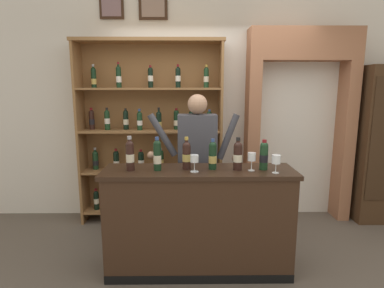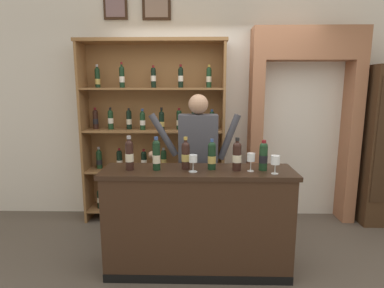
{
  "view_description": "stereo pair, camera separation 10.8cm",
  "coord_description": "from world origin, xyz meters",
  "px_view_note": "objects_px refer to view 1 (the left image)",
  "views": [
    {
      "loc": [
        -0.28,
        -2.77,
        1.74
      ],
      "look_at": [
        -0.24,
        0.25,
        1.19
      ],
      "focal_mm": 29.48,
      "sensor_mm": 36.0,
      "label": 1
    },
    {
      "loc": [
        -0.17,
        -2.77,
        1.74
      ],
      "look_at": [
        -0.24,
        0.25,
        1.19
      ],
      "focal_mm": 29.48,
      "sensor_mm": 36.0,
      "label": 2
    }
  ],
  "objects_px": {
    "wine_glass_center": "(252,158)",
    "shopkeeper": "(197,154)",
    "tasting_counter": "(199,221)",
    "tasting_bottle_bianco": "(264,155)",
    "tasting_bottle_prosecco": "(213,155)",
    "tasting_bottle_grappa": "(238,155)",
    "tasting_bottle_brunello": "(130,155)",
    "wine_glass_right": "(276,160)",
    "wine_shelf": "(151,130)",
    "tasting_bottle_riserva": "(157,155)",
    "tasting_bottle_chianti": "(187,155)",
    "wine_glass_left": "(194,160)"
  },
  "relations": [
    {
      "from": "wine_glass_left",
      "to": "tasting_bottle_brunello",
      "type": "bearing_deg",
      "value": 174.23
    },
    {
      "from": "tasting_bottle_chianti",
      "to": "shopkeeper",
      "type": "bearing_deg",
      "value": 77.2
    },
    {
      "from": "tasting_counter",
      "to": "tasting_bottle_grappa",
      "type": "relative_size",
      "value": 5.87
    },
    {
      "from": "tasting_counter",
      "to": "wine_glass_left",
      "type": "relative_size",
      "value": 11.35
    },
    {
      "from": "tasting_counter",
      "to": "tasting_bottle_grappa",
      "type": "xyz_separation_m",
      "value": [
        0.35,
        -0.02,
        0.64
      ]
    },
    {
      "from": "wine_glass_left",
      "to": "wine_glass_center",
      "type": "height_order",
      "value": "wine_glass_center"
    },
    {
      "from": "wine_shelf",
      "to": "tasting_bottle_bianco",
      "type": "distance_m",
      "value": 1.69
    },
    {
      "from": "tasting_bottle_riserva",
      "to": "wine_shelf",
      "type": "bearing_deg",
      "value": 99.01
    },
    {
      "from": "tasting_bottle_brunello",
      "to": "wine_glass_center",
      "type": "bearing_deg",
      "value": -1.24
    },
    {
      "from": "tasting_bottle_riserva",
      "to": "wine_glass_right",
      "type": "distance_m",
      "value": 1.04
    },
    {
      "from": "tasting_bottle_brunello",
      "to": "wine_glass_left",
      "type": "height_order",
      "value": "tasting_bottle_brunello"
    },
    {
      "from": "shopkeeper",
      "to": "tasting_bottle_brunello",
      "type": "height_order",
      "value": "shopkeeper"
    },
    {
      "from": "tasting_bottle_brunello",
      "to": "wine_glass_center",
      "type": "relative_size",
      "value": 1.9
    },
    {
      "from": "tasting_counter",
      "to": "tasting_bottle_bianco",
      "type": "xyz_separation_m",
      "value": [
        0.59,
        -0.01,
        0.63
      ]
    },
    {
      "from": "tasting_counter",
      "to": "shopkeeper",
      "type": "bearing_deg",
      "value": 90.24
    },
    {
      "from": "tasting_bottle_grappa",
      "to": "wine_glass_center",
      "type": "xyz_separation_m",
      "value": [
        0.12,
        -0.03,
        -0.02
      ]
    },
    {
      "from": "tasting_bottle_prosecco",
      "to": "wine_glass_right",
      "type": "height_order",
      "value": "tasting_bottle_prosecco"
    },
    {
      "from": "tasting_bottle_chianti",
      "to": "wine_glass_right",
      "type": "bearing_deg",
      "value": -10.7
    },
    {
      "from": "tasting_bottle_chianti",
      "to": "tasting_bottle_bianco",
      "type": "bearing_deg",
      "value": -2.35
    },
    {
      "from": "tasting_bottle_riserva",
      "to": "tasting_bottle_chianti",
      "type": "height_order",
      "value": "tasting_bottle_riserva"
    },
    {
      "from": "tasting_bottle_brunello",
      "to": "wine_glass_left",
      "type": "bearing_deg",
      "value": -5.77
    },
    {
      "from": "wine_glass_left",
      "to": "tasting_bottle_riserva",
      "type": "bearing_deg",
      "value": 169.8
    },
    {
      "from": "wine_glass_center",
      "to": "shopkeeper",
      "type": "bearing_deg",
      "value": 130.57
    },
    {
      "from": "tasting_bottle_brunello",
      "to": "tasting_bottle_grappa",
      "type": "bearing_deg",
      "value": 0.29
    },
    {
      "from": "tasting_bottle_prosecco",
      "to": "tasting_bottle_bianco",
      "type": "bearing_deg",
      "value": -2.52
    },
    {
      "from": "tasting_bottle_grappa",
      "to": "tasting_counter",
      "type": "bearing_deg",
      "value": 177.29
    },
    {
      "from": "wine_shelf",
      "to": "wine_glass_right",
      "type": "xyz_separation_m",
      "value": [
        1.24,
        -1.35,
        -0.08
      ]
    },
    {
      "from": "tasting_bottle_brunello",
      "to": "tasting_bottle_chianti",
      "type": "height_order",
      "value": "tasting_bottle_brunello"
    },
    {
      "from": "shopkeeper",
      "to": "tasting_bottle_brunello",
      "type": "distance_m",
      "value": 0.82
    },
    {
      "from": "wine_glass_left",
      "to": "wine_glass_right",
      "type": "distance_m",
      "value": 0.71
    },
    {
      "from": "shopkeeper",
      "to": "tasting_bottle_riserva",
      "type": "relative_size",
      "value": 5.47
    },
    {
      "from": "wine_shelf",
      "to": "tasting_counter",
      "type": "bearing_deg",
      "value": -64.97
    },
    {
      "from": "tasting_counter",
      "to": "wine_glass_center",
      "type": "height_order",
      "value": "wine_glass_center"
    },
    {
      "from": "tasting_bottle_grappa",
      "to": "wine_glass_left",
      "type": "distance_m",
      "value": 0.4
    },
    {
      "from": "wine_glass_left",
      "to": "wine_glass_center",
      "type": "bearing_deg",
      "value": 3.86
    },
    {
      "from": "tasting_bottle_brunello",
      "to": "tasting_bottle_grappa",
      "type": "height_order",
      "value": "tasting_bottle_brunello"
    },
    {
      "from": "shopkeeper",
      "to": "wine_glass_right",
      "type": "distance_m",
      "value": 0.92
    },
    {
      "from": "tasting_bottle_prosecco",
      "to": "tasting_bottle_grappa",
      "type": "relative_size",
      "value": 0.94
    },
    {
      "from": "tasting_bottle_chianti",
      "to": "wine_glass_right",
      "type": "distance_m",
      "value": 0.79
    },
    {
      "from": "tasting_bottle_prosecco",
      "to": "wine_glass_right",
      "type": "distance_m",
      "value": 0.56
    },
    {
      "from": "tasting_bottle_grappa",
      "to": "tasting_bottle_chianti",
      "type": "bearing_deg",
      "value": 175.41
    },
    {
      "from": "tasting_bottle_brunello",
      "to": "tasting_bottle_riserva",
      "type": "bearing_deg",
      "value": 0.35
    },
    {
      "from": "tasting_bottle_chianti",
      "to": "wine_glass_left",
      "type": "height_order",
      "value": "tasting_bottle_chianti"
    },
    {
      "from": "wine_shelf",
      "to": "tasting_bottle_grappa",
      "type": "relative_size",
      "value": 7.71
    },
    {
      "from": "tasting_bottle_chianti",
      "to": "wine_glass_left",
      "type": "bearing_deg",
      "value": -55.17
    },
    {
      "from": "shopkeeper",
      "to": "wine_glass_center",
      "type": "relative_size",
      "value": 10.08
    },
    {
      "from": "tasting_counter",
      "to": "wine_glass_center",
      "type": "relative_size",
      "value": 10.62
    },
    {
      "from": "tasting_bottle_grappa",
      "to": "tasting_bottle_bianco",
      "type": "height_order",
      "value": "tasting_bottle_grappa"
    },
    {
      "from": "wine_shelf",
      "to": "wine_glass_left",
      "type": "bearing_deg",
      "value": -67.92
    },
    {
      "from": "shopkeeper",
      "to": "wine_glass_center",
      "type": "xyz_separation_m",
      "value": [
        0.47,
        -0.55,
        0.09
      ]
    }
  ]
}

